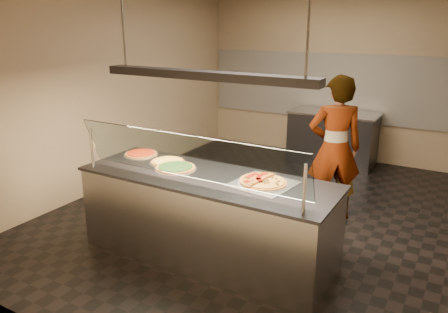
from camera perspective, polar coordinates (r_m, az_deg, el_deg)
The scene contains 19 objects.
ground at distance 5.91m, azimuth 5.19°, elevation -7.36°, with size 5.00×6.00×0.02m, color black.
wall_back at distance 8.26m, azimuth 14.52°, elevation 10.17°, with size 5.00×0.02×3.00m, color #9D8765.
wall_front at distance 3.06m, azimuth -18.65°, elevation -1.65°, with size 5.00×0.02×3.00m, color #9D8765.
wall_left at distance 6.87m, azimuth -14.00°, elevation 8.86°, with size 0.02×6.00×3.00m, color #9D8765.
tile_band at distance 8.26m, azimuth 14.35°, elevation 8.77°, with size 4.90×0.02×1.20m, color silver.
serving_counter at distance 4.65m, azimuth -2.23°, elevation -7.95°, with size 2.71×0.94×0.93m.
sneeze_guard at distance 4.10m, azimuth -4.90°, elevation -0.07°, with size 2.47×0.18×0.54m.
perforated_tray at distance 4.27m, azimuth 5.14°, elevation -3.49°, with size 0.63×0.63×0.01m.
half_pizza_pepperoni at distance 4.30m, azimuth 3.82°, elevation -2.89°, with size 0.29×0.49×0.05m.
half_pizza_sausage at distance 4.22m, azimuth 6.52°, elevation -3.48°, with size 0.29×0.49×0.04m.
pizza_spinach at distance 4.70m, azimuth -6.32°, elevation -1.43°, with size 0.45×0.45×0.03m.
pizza_cheese at distance 4.92m, azimuth -7.33°, elevation -0.63°, with size 0.40×0.40×0.03m.
pizza_tomato at distance 5.26m, azimuth -10.74°, elevation 0.38°, with size 0.40×0.40×0.03m.
pizza_spatula at distance 4.82m, azimuth -7.88°, elevation -0.84°, with size 0.28×0.17×0.02m.
prep_table at distance 7.98m, azimuth 13.99°, elevation 2.39°, with size 1.50×0.74×0.93m.
worker at distance 5.63m, azimuth 14.26°, elevation 1.02°, with size 0.67×0.44×1.84m, color #312E37.
heat_lamp_housing at distance 4.23m, azimuth -2.46°, elevation 10.54°, with size 2.30×0.18×0.08m, color #333338.
lamp_rod_left at distance 4.82m, azimuth -13.14°, elevation 17.44°, with size 0.02×0.02×1.01m, color #B7B7BC.
lamp_rod_right at distance 3.76m, azimuth 11.05°, elevation 17.73°, with size 0.02×0.02×1.01m, color #B7B7BC.
Camera 1 is at (2.22, -4.89, 2.44)m, focal length 35.00 mm.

